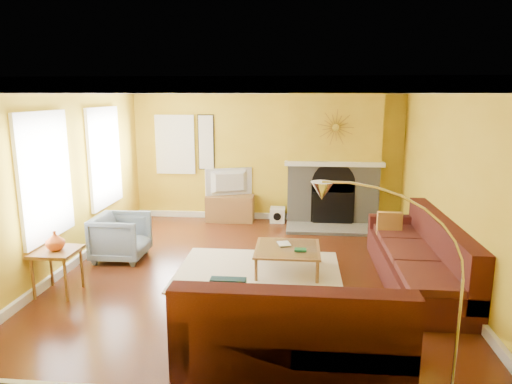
# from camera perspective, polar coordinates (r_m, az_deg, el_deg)

# --- Properties ---
(floor) EXTENTS (5.50, 6.00, 0.02)m
(floor) POSITION_cam_1_polar(r_m,az_deg,el_deg) (6.84, -0.56, -10.07)
(floor) COLOR #602B14
(floor) RESTS_ON ground
(ceiling) EXTENTS (5.50, 6.00, 0.02)m
(ceiling) POSITION_cam_1_polar(r_m,az_deg,el_deg) (6.33, -0.61, 13.37)
(ceiling) COLOR white
(ceiling) RESTS_ON ground
(wall_back) EXTENTS (5.50, 0.02, 2.70)m
(wall_back) POSITION_cam_1_polar(r_m,az_deg,el_deg) (9.41, 1.33, 4.66)
(wall_back) COLOR gold
(wall_back) RESTS_ON ground
(wall_front) EXTENTS (5.50, 0.02, 2.70)m
(wall_front) POSITION_cam_1_polar(r_m,az_deg,el_deg) (3.57, -5.67, -7.99)
(wall_front) COLOR gold
(wall_front) RESTS_ON ground
(wall_left) EXTENTS (0.02, 6.00, 2.70)m
(wall_left) POSITION_cam_1_polar(r_m,az_deg,el_deg) (7.27, -22.78, 1.49)
(wall_left) COLOR gold
(wall_left) RESTS_ON ground
(wall_right) EXTENTS (0.02, 6.00, 2.70)m
(wall_right) POSITION_cam_1_polar(r_m,az_deg,el_deg) (6.75, 23.42, 0.68)
(wall_right) COLOR gold
(wall_right) RESTS_ON ground
(baseboard) EXTENTS (5.50, 6.00, 0.12)m
(baseboard) POSITION_cam_1_polar(r_m,az_deg,el_deg) (6.81, -0.56, -9.52)
(baseboard) COLOR white
(baseboard) RESTS_ON floor
(crown_molding) EXTENTS (5.50, 6.00, 0.12)m
(crown_molding) POSITION_cam_1_polar(r_m,az_deg,el_deg) (6.33, -0.61, 12.73)
(crown_molding) COLOR white
(crown_molding) RESTS_ON ceiling
(window_left_near) EXTENTS (0.06, 1.22, 1.72)m
(window_left_near) POSITION_cam_1_polar(r_m,az_deg,el_deg) (8.38, -18.49, 4.15)
(window_left_near) COLOR white
(window_left_near) RESTS_ON wall_left
(window_left_far) EXTENTS (0.06, 1.22, 1.72)m
(window_left_far) POSITION_cam_1_polar(r_m,az_deg,el_deg) (6.71, -24.96, 1.79)
(window_left_far) COLOR white
(window_left_far) RESTS_ON wall_left
(window_back) EXTENTS (0.82, 0.06, 1.22)m
(window_back) POSITION_cam_1_polar(r_m,az_deg,el_deg) (9.66, -10.06, 5.87)
(window_back) COLOR white
(window_back) RESTS_ON wall_back
(wall_art) EXTENTS (0.34, 0.04, 1.14)m
(wall_art) POSITION_cam_1_polar(r_m,az_deg,el_deg) (9.51, -6.26, 6.19)
(wall_art) COLOR white
(wall_art) RESTS_ON wall_back
(fireplace) EXTENTS (1.80, 0.40, 2.70)m
(fireplace) POSITION_cam_1_polar(r_m,az_deg,el_deg) (9.20, 9.67, 4.32)
(fireplace) COLOR gray
(fireplace) RESTS_ON floor
(mantel) EXTENTS (1.92, 0.22, 0.08)m
(mantel) POSITION_cam_1_polar(r_m,az_deg,el_deg) (8.98, 9.76, 3.48)
(mantel) COLOR white
(mantel) RESTS_ON fireplace
(hearth) EXTENTS (1.80, 0.70, 0.06)m
(hearth) POSITION_cam_1_polar(r_m,az_deg,el_deg) (8.94, 9.62, -4.57)
(hearth) COLOR gray
(hearth) RESTS_ON floor
(sunburst) EXTENTS (0.70, 0.04, 0.70)m
(sunburst) POSITION_cam_1_polar(r_m,az_deg,el_deg) (8.91, 9.91, 7.94)
(sunburst) COLOR olive
(sunburst) RESTS_ON fireplace
(rug) EXTENTS (2.40, 1.80, 0.02)m
(rug) POSITION_cam_1_polar(r_m,az_deg,el_deg) (6.86, 0.30, -9.82)
(rug) COLOR beige
(rug) RESTS_ON floor
(sectional_sofa) EXTENTS (3.22, 3.96, 0.90)m
(sectional_sofa) POSITION_cam_1_polar(r_m,az_deg,el_deg) (5.99, 9.74, -8.83)
(sectional_sofa) COLOR #471916
(sectional_sofa) RESTS_ON floor
(coffee_table) EXTENTS (0.94, 0.94, 0.37)m
(coffee_table) POSITION_cam_1_polar(r_m,az_deg,el_deg) (6.82, 3.93, -8.40)
(coffee_table) COLOR white
(coffee_table) RESTS_ON floor
(media_console) EXTENTS (0.97, 0.44, 0.53)m
(media_console) POSITION_cam_1_polar(r_m,az_deg,el_deg) (9.43, -3.26, -2.05)
(media_console) COLOR olive
(media_console) RESTS_ON floor
(tv) EXTENTS (0.96, 0.45, 0.56)m
(tv) POSITION_cam_1_polar(r_m,az_deg,el_deg) (9.31, -3.30, 1.22)
(tv) COLOR black
(tv) RESTS_ON media_console
(subwoofer) EXTENTS (0.30, 0.30, 0.30)m
(subwoofer) POSITION_cam_1_polar(r_m,az_deg,el_deg) (9.38, 2.71, -2.86)
(subwoofer) COLOR white
(subwoofer) RESTS_ON floor
(armchair) EXTENTS (0.80, 0.78, 0.73)m
(armchair) POSITION_cam_1_polar(r_m,az_deg,el_deg) (7.54, -16.52, -5.42)
(armchair) COLOR slate
(armchair) RESTS_ON floor
(side_table) EXTENTS (0.54, 0.54, 0.60)m
(side_table) POSITION_cam_1_polar(r_m,az_deg,el_deg) (6.59, -23.50, -9.12)
(side_table) COLOR olive
(side_table) RESTS_ON floor
(vase) EXTENTS (0.24, 0.24, 0.25)m
(vase) POSITION_cam_1_polar(r_m,az_deg,el_deg) (6.45, -23.82, -5.60)
(vase) COLOR #D8591E
(vase) RESTS_ON side_table
(book) EXTENTS (0.23, 0.27, 0.02)m
(book) POSITION_cam_1_polar(r_m,az_deg,el_deg) (6.84, 2.79, -6.54)
(book) COLOR white
(book) RESTS_ON coffee_table
(arc_lamp) EXTENTS (1.23, 0.36, 1.90)m
(arc_lamp) POSITION_cam_1_polar(r_m,az_deg,el_deg) (3.93, 16.90, -12.78)
(arc_lamp) COLOR silver
(arc_lamp) RESTS_ON floor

